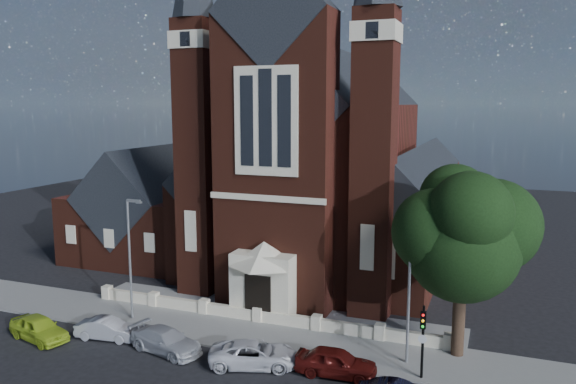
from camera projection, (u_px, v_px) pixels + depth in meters
name	position (u px, v px, depth m)	size (l,w,h in m)	color
ground	(302.00, 284.00, 44.42)	(120.00, 120.00, 0.00)	black
pavement_strip	(245.00, 334.00, 34.74)	(60.00, 5.00, 0.12)	gray
forecourt_paving	(270.00, 312.00, 38.43)	(26.00, 3.00, 0.14)	gray
forecourt_wall	(258.00, 322.00, 36.58)	(24.00, 0.40, 0.90)	beige
church	(332.00, 170.00, 50.47)	(20.01, 34.90, 29.20)	#4A1E13
parish_hall	(151.00, 213.00, 52.22)	(12.00, 12.20, 10.24)	#4A1E13
street_tree	(464.00, 238.00, 30.31)	(6.40, 6.60, 10.70)	black
street_lamp_left	(131.00, 252.00, 36.36)	(1.16, 0.22, 8.09)	gray
street_lamp_right	(411.00, 284.00, 29.99)	(1.16, 0.22, 8.09)	gray
traffic_signal	(423.00, 333.00, 28.53)	(0.28, 0.42, 4.00)	black
car_lime_van	(39.00, 328.00, 33.79)	(1.74, 4.33, 1.48)	#B0D029
car_silver_a	(108.00, 329.00, 33.94)	(1.35, 3.87, 1.27)	#9FA0A7
car_silver_b	(166.00, 341.00, 32.16)	(1.89, 4.65, 1.35)	#ADAFB5
car_white_suv	(254.00, 354.00, 30.41)	(2.26, 4.89, 1.36)	white
car_dark_red	(336.00, 362.00, 29.36)	(1.73, 4.31, 1.47)	#4F100D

